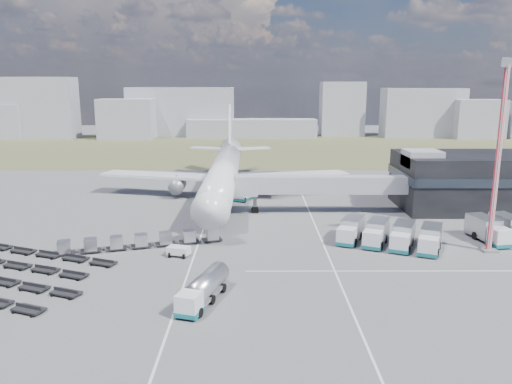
{
  "coord_description": "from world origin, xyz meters",
  "views": [
    {
      "loc": [
        6.11,
        -65.81,
        22.62
      ],
      "look_at": [
        6.38,
        19.44,
        4.0
      ],
      "focal_mm": 35.0,
      "sensor_mm": 36.0,
      "label": 1
    }
  ],
  "objects": [
    {
      "name": "ground",
      "position": [
        0.0,
        0.0,
        0.0
      ],
      "size": [
        420.0,
        420.0,
        0.0
      ],
      "primitive_type": "plane",
      "color": "#565659",
      "rests_on": "ground"
    },
    {
      "name": "grass_strip",
      "position": [
        0.0,
        110.0,
        0.01
      ],
      "size": [
        420.0,
        90.0,
        0.01
      ],
      "primitive_type": "cube",
      "color": "brown",
      "rests_on": "ground"
    },
    {
      "name": "lane_markings",
      "position": [
        9.77,
        3.0,
        0.01
      ],
      "size": [
        47.12,
        110.0,
        0.01
      ],
      "color": "silver",
      "rests_on": "ground"
    },
    {
      "name": "terminal",
      "position": [
        47.77,
        23.96,
        5.25
      ],
      "size": [
        30.4,
        16.4,
        11.0
      ],
      "color": "black",
      "rests_on": "ground"
    },
    {
      "name": "jet_bridge",
      "position": [
        15.9,
        20.42,
        5.05
      ],
      "size": [
        30.3,
        3.8,
        7.05
      ],
      "color": "#939399",
      "rests_on": "ground"
    },
    {
      "name": "airliner",
      "position": [
        0.0,
        32.38,
        5.29
      ],
      "size": [
        51.59,
        64.53,
        17.62
      ],
      "color": "silver",
      "rests_on": "ground"
    },
    {
      "name": "skyline",
      "position": [
        -17.0,
        148.26,
        9.58
      ],
      "size": [
        312.64,
        25.19,
        25.17
      ],
      "color": "#999AA7",
      "rests_on": "ground"
    },
    {
      "name": "fuel_tanker",
      "position": [
        0.73,
        -16.83,
        1.5
      ],
      "size": [
        5.09,
        9.56,
        3.0
      ],
      "rotation": [
        0.0,
        0.0,
        -0.31
      ],
      "color": "silver",
      "rests_on": "ground"
    },
    {
      "name": "pushback_tug",
      "position": [
        -4.0,
        -2.55,
        0.68
      ],
      "size": [
        3.26,
        2.35,
        1.36
      ],
      "primitive_type": "cube",
      "rotation": [
        0.0,
        0.0,
        -0.26
      ],
      "color": "silver",
      "rests_on": "ground"
    },
    {
      "name": "catering_truck",
      "position": [
        4.16,
        30.84,
        1.39
      ],
      "size": [
        4.48,
        6.37,
        2.71
      ],
      "rotation": [
        0.0,
        0.0,
        -0.39
      ],
      "color": "silver",
      "rests_on": "ground"
    },
    {
      "name": "service_trucks_near",
      "position": [
        25.27,
        1.95,
        1.65
      ],
      "size": [
        15.52,
        12.44,
        3.03
      ],
      "rotation": [
        0.0,
        0.0,
        -0.42
      ],
      "color": "silver",
      "rests_on": "ground"
    },
    {
      "name": "service_trucks_far",
      "position": [
        42.07,
        4.07,
        1.73
      ],
      "size": [
        7.89,
        8.94,
        3.18
      ],
      "rotation": [
        0.0,
        0.0,
        0.18
      ],
      "color": "silver",
      "rests_on": "ground"
    },
    {
      "name": "uld_row",
      "position": [
        -9.77,
        0.92,
        1.07
      ],
      "size": [
        22.48,
        8.27,
        1.78
      ],
      "rotation": [
        0.0,
        0.0,
        0.29
      ],
      "color": "black",
      "rests_on": "ground"
    },
    {
      "name": "floodlight_mast",
      "position": [
        38.41,
        -0.48,
        12.94
      ],
      "size": [
        2.47,
        1.99,
        25.83
      ],
      "rotation": [
        0.0,
        0.0,
        0.24
      ],
      "color": "red",
      "rests_on": "ground"
    }
  ]
}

